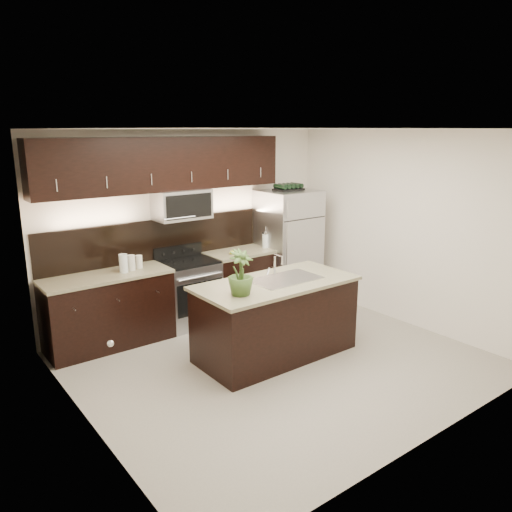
{
  "coord_description": "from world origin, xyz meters",
  "views": [
    {
      "loc": [
        -3.53,
        -4.19,
        2.69
      ],
      "look_at": [
        0.07,
        0.55,
        1.18
      ],
      "focal_mm": 35.0,
      "sensor_mm": 36.0,
      "label": 1
    }
  ],
  "objects": [
    {
      "name": "sink_faucet",
      "position": [
        0.24,
        0.19,
        0.96
      ],
      "size": [
        0.84,
        0.5,
        0.28
      ],
      "color": "silver",
      "rests_on": "island"
    },
    {
      "name": "wine_rack",
      "position": [
        1.52,
        1.63,
        1.83
      ],
      "size": [
        0.44,
        0.27,
        0.1
      ],
      "color": "black",
      "rests_on": "refrigerator"
    },
    {
      "name": "refrigerator",
      "position": [
        1.52,
        1.63,
        0.89
      ],
      "size": [
        0.86,
        0.78,
        1.78
      ],
      "primitive_type": "cube",
      "color": "#B2B2B7",
      "rests_on": "ground"
    },
    {
      "name": "plant",
      "position": [
        -0.53,
        0.03,
        1.19
      ],
      "size": [
        0.32,
        0.32,
        0.5
      ],
      "primitive_type": "imported",
      "rotation": [
        0.0,
        0.0,
        0.14
      ],
      "color": "#354E1F",
      "rests_on": "island"
    },
    {
      "name": "french_press",
      "position": [
        1.08,
        1.64,
        1.06
      ],
      "size": [
        0.11,
        0.11,
        0.32
      ],
      "rotation": [
        0.0,
        0.0,
        0.29
      ],
      "color": "silver",
      "rests_on": "counter_run"
    },
    {
      "name": "canisters",
      "position": [
        -1.11,
        1.67,
        1.04
      ],
      "size": [
        0.34,
        0.18,
        0.24
      ],
      "rotation": [
        0.0,
        0.0,
        0.32
      ],
      "color": "silver",
      "rests_on": "counter_run"
    },
    {
      "name": "island",
      "position": [
        0.09,
        0.18,
        0.47
      ],
      "size": [
        1.96,
        0.96,
        0.94
      ],
      "color": "black",
      "rests_on": "ground"
    },
    {
      "name": "ground",
      "position": [
        0.0,
        0.0,
        0.0
      ],
      "size": [
        4.5,
        4.5,
        0.0
      ],
      "primitive_type": "plane",
      "color": "gray",
      "rests_on": "ground"
    },
    {
      "name": "bananas",
      "position": [
        0.42,
        1.61,
        0.96
      ],
      "size": [
        0.18,
        0.15,
        0.05
      ],
      "primitive_type": "ellipsoid",
      "rotation": [
        0.0,
        0.0,
        -0.21
      ],
      "color": "yellow",
      "rests_on": "counter_run"
    },
    {
      "name": "upper_fixtures",
      "position": [
        -0.43,
        1.84,
        2.14
      ],
      "size": [
        3.49,
        0.4,
        1.66
      ],
      "color": "black",
      "rests_on": "counter_run"
    },
    {
      "name": "counter_run",
      "position": [
        -0.46,
        1.69,
        0.47
      ],
      "size": [
        3.51,
        0.65,
        0.94
      ],
      "color": "black",
      "rests_on": "ground"
    },
    {
      "name": "room_walls",
      "position": [
        -0.11,
        -0.04,
        1.7
      ],
      "size": [
        4.52,
        4.02,
        2.71
      ],
      "color": "silver",
      "rests_on": "ground"
    }
  ]
}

